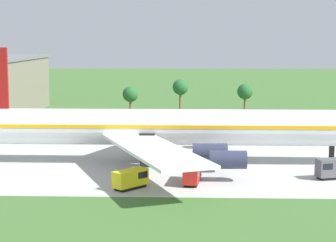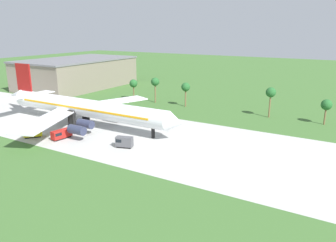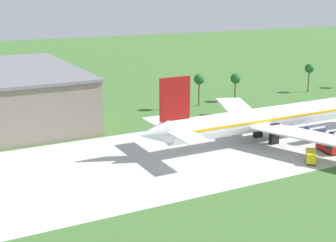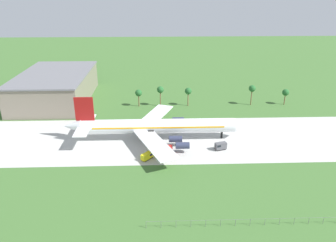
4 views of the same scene
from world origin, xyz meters
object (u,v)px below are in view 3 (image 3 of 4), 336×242
jet_airliner (272,118)px  baggage_tug (328,147)px  terminal_building (13,93)px  catering_van (311,156)px

jet_airliner → baggage_tug: (5.24, -14.32, -4.41)m
baggage_tug → terminal_building: 91.03m
baggage_tug → terminal_building: terminal_building is taller
catering_van → jet_airliner: bearing=80.0°
jet_airliner → baggage_tug: jet_airliner is taller
jet_airliner → terminal_building: size_ratio=1.23×
jet_airliner → terminal_building: jet_airliner is taller
jet_airliner → baggage_tug: bearing=-69.9°
catering_van → baggage_tug: bearing=20.3°
baggage_tug → catering_van: 8.87m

